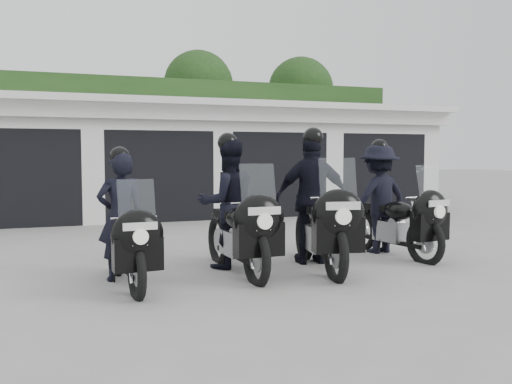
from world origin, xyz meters
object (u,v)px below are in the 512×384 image
object	(u,v)px
police_bike_d	(386,204)
police_bike_c	(316,206)
police_bike_a	(125,229)
police_bike_b	(233,211)

from	to	relation	value
police_bike_d	police_bike_c	bearing A→B (deg)	-170.92
police_bike_c	police_bike_a	bearing A→B (deg)	-164.85
police_bike_a	police_bike_b	bearing A→B (deg)	9.36
police_bike_b	police_bike_c	world-z (taller)	police_bike_c
police_bike_a	police_bike_b	world-z (taller)	police_bike_b
police_bike_a	police_bike_b	xyz separation A→B (m)	(1.52, 0.37, 0.13)
police_bike_c	police_bike_b	bearing A→B (deg)	-175.68
police_bike_a	police_bike_d	bearing A→B (deg)	5.44
police_bike_a	police_bike_c	distance (m)	2.77
police_bike_b	police_bike_d	world-z (taller)	police_bike_b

